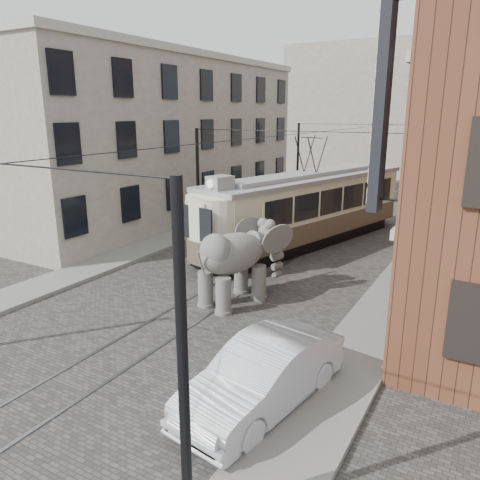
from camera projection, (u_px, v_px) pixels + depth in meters
The scene contains 10 objects.
ground at pixel (229, 288), 18.83m from camera, with size 120.00×120.00×0.00m, color #494644.
tram_rails at pixel (229, 287), 18.83m from camera, with size 1.54×80.00×0.02m, color slate, non-canonical shape.
sidewalk_right at pixel (380, 317), 15.94m from camera, with size 2.00×60.00×0.15m, color slate.
sidewalk_left at pixel (111, 261), 21.92m from camera, with size 2.00×60.00×0.15m, color slate.
stucco_building at pixel (165, 141), 31.15m from camera, with size 7.00×24.00×10.00m, color gray.
distant_block at pixel (420, 110), 50.48m from camera, with size 28.00×10.00×14.00m, color gray.
catenary at pixel (279, 195), 22.32m from camera, with size 11.00×30.20×6.00m, color black, non-canonical shape.
tram at pixel (309, 192), 24.42m from camera, with size 2.93×14.19×5.63m, color beige, non-canonical shape.
elephant at pixel (233, 265), 17.04m from camera, with size 2.62×4.76×2.92m, color #605D58, non-canonical shape.
parked_car at pixel (263, 375), 11.07m from camera, with size 1.74×4.94×1.63m, color silver.
Camera 1 is at (9.13, -15.12, 6.83)m, focal length 35.04 mm.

